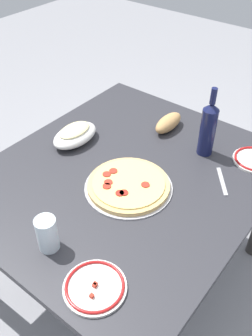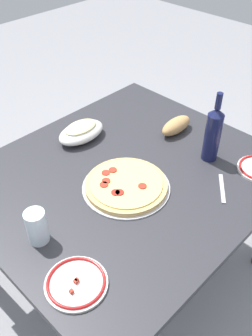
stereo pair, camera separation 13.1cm
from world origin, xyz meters
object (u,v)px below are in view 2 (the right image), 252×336
at_px(dining_table, 126,191).
at_px(pepperoni_pizza, 126,185).
at_px(side_plate_far, 76,283).
at_px(water_glass, 37,227).
at_px(bread_loaf, 176,126).
at_px(wine_bottle, 213,133).
at_px(baked_pasta_dish, 81,131).

bearing_deg(dining_table, pepperoni_pizza, -135.50).
distance_m(pepperoni_pizza, side_plate_far, 0.47).
relative_size(pepperoni_pizza, water_glass, 2.71).
bearing_deg(dining_table, bread_loaf, 6.52).
xyz_separation_m(wine_bottle, water_glass, (-0.80, 0.16, -0.07)).
bearing_deg(bread_loaf, dining_table, -173.48).
relative_size(pepperoni_pizza, baked_pasta_dish, 1.50).
bearing_deg(water_glass, bread_loaf, 5.02).
bearing_deg(bread_loaf, pepperoni_pizza, -166.76).
xyz_separation_m(dining_table, bread_loaf, (0.39, 0.04, 0.14)).
height_order(dining_table, baked_pasta_dish, baked_pasta_dish).
distance_m(side_plate_far, bread_loaf, 0.94).
height_order(dining_table, bread_loaf, bread_loaf).
relative_size(side_plate_far, bread_loaf, 1.07).
height_order(wine_bottle, side_plate_far, wine_bottle).
height_order(wine_bottle, bread_loaf, wine_bottle).
bearing_deg(pepperoni_pizza, dining_table, 44.50).
height_order(water_glass, bread_loaf, water_glass).
height_order(pepperoni_pizza, water_glass, water_glass).
bearing_deg(side_plate_far, water_glass, 83.83).
distance_m(wine_bottle, water_glass, 0.82).
bearing_deg(baked_pasta_dish, bread_loaf, -38.67).
xyz_separation_m(pepperoni_pizza, side_plate_far, (-0.43, -0.20, -0.01)).
height_order(dining_table, water_glass, water_glass).
bearing_deg(bread_loaf, baked_pasta_dish, 141.33).
distance_m(dining_table, pepperoni_pizza, 0.15).
distance_m(wine_bottle, bread_loaf, 0.26).
height_order(pepperoni_pizza, wine_bottle, wine_bottle).
xyz_separation_m(baked_pasta_dish, water_glass, (-0.50, -0.36, 0.03)).
distance_m(wine_bottle, side_plate_far, 0.84).
relative_size(pepperoni_pizza, bread_loaf, 1.90).
xyz_separation_m(baked_pasta_dish, side_plate_far, (-0.53, -0.59, -0.03)).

